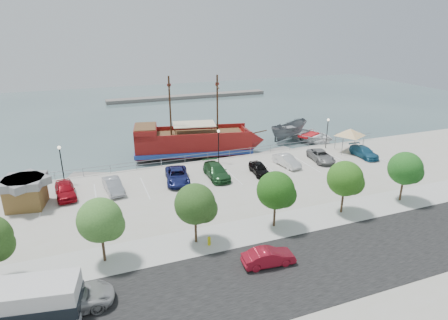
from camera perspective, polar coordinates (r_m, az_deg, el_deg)
name	(u,v)px	position (r m, az deg, el deg)	size (l,w,h in m)	color
ground	(239,190)	(41.86, 2.27, -4.57)	(160.00, 160.00, 0.00)	#3C5355
land_slab	(372,316)	(26.70, 21.64, -21.23)	(100.00, 58.00, 1.20)	#A8A392
street	(325,262)	(29.27, 15.13, -14.84)	(100.00, 8.00, 0.04)	black
sidewalk	(284,224)	(33.46, 9.13, -9.59)	(100.00, 4.00, 0.05)	#B5B5B4
seawall_railing	(215,155)	(48.03, -1.37, 0.71)	(50.00, 0.06, 1.00)	gray
far_shore	(189,97)	(94.91, -5.35, 9.61)	(40.00, 3.00, 0.80)	#68615B
pirate_ship	(203,142)	(52.11, -3.26, 2.73)	(18.72, 8.41, 11.62)	maroon
patrol_boat	(289,132)	(59.75, 9.84, 4.20)	(2.76, 7.33, 2.84)	slate
speedboat	(309,137)	(60.12, 12.85, 3.50)	(5.74, 8.04, 1.67)	white
dock_west	(98,177)	(47.36, -18.66, -2.41)	(6.72, 1.92, 0.38)	gray
dock_mid	(272,154)	(53.15, 7.27, 0.96)	(7.04, 2.01, 0.40)	gray
dock_east	(316,148)	(56.90, 13.87, 1.79)	(6.21, 1.78, 0.36)	slate
shed	(25,191)	(40.01, -28.02, -4.25)	(4.12, 4.12, 2.93)	brown
canopy_tent	(351,129)	(52.94, 18.72, 4.54)	(5.64, 5.64, 3.72)	slate
street_van	(71,299)	(25.91, -22.34, -19.00)	(2.38, 5.16, 1.43)	#A2A2A2
street_sedan	(269,257)	(27.96, 6.80, -14.47)	(1.34, 3.86, 1.27)	maroon
shuttle_bus	(16,305)	(25.92, -29.15, -18.79)	(7.49, 3.74, 2.52)	silver
fire_hydrant	(209,241)	(30.01, -2.28, -12.16)	(0.27, 0.27, 0.78)	#BFBA10
lamp_post_left	(61,158)	(43.64, -23.62, 0.31)	(0.36, 0.36, 4.28)	black
lamp_post_mid	(218,140)	(46.11, -0.85, 3.04)	(0.36, 0.36, 4.28)	black
lamp_post_right	(327,128)	(53.56, 15.49, 4.72)	(0.36, 0.36, 4.28)	black
tree_b	(102,221)	(28.09, -18.06, -8.88)	(3.30, 3.20, 5.00)	#473321
tree_c	(197,205)	(29.02, -4.12, -6.88)	(3.30, 3.20, 5.00)	#473321
tree_d	(278,191)	(31.53, 8.17, -4.77)	(3.30, 3.20, 5.00)	#473321
tree_e	(347,180)	(35.26, 18.20, -2.86)	(3.30, 3.20, 5.00)	#473321
tree_f	(407,169)	(39.89, 26.09, -1.30)	(3.30, 3.20, 5.00)	#473321
parked_car_a	(65,190)	(40.81, -23.06, -4.20)	(1.83, 4.54, 1.55)	#9D0A16
parked_car_b	(113,186)	(40.34, -16.53, -3.76)	(1.50, 4.29, 1.42)	#979AA1
parked_car_c	(177,176)	(41.40, -7.14, -2.40)	(2.42, 5.25, 1.46)	navy
parked_car_d	(216,171)	(42.27, -1.17, -1.72)	(2.10, 5.17, 1.50)	#1F4B25
parked_car_e	(259,168)	(43.47, 5.39, -1.29)	(1.59, 3.95, 1.34)	black
parked_car_f	(287,161)	(46.32, 9.53, -0.10)	(1.46, 4.19, 1.38)	silver
parked_car_g	(321,156)	(49.00, 14.57, 0.61)	(2.21, 4.80, 1.33)	gray
parked_car_h	(364,152)	(52.18, 20.56, 1.15)	(1.88, 4.62, 1.34)	#1D587A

